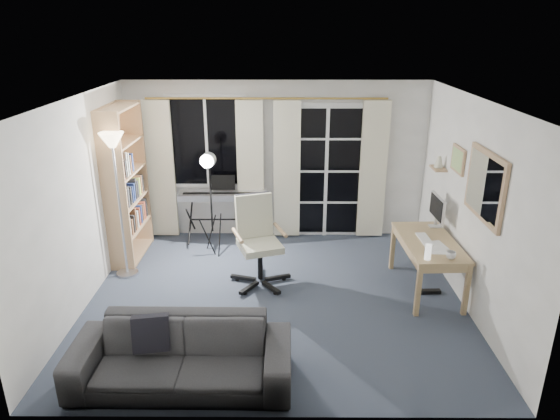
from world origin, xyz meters
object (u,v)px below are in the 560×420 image
object	(u,v)px
studio_light	(209,172)
desk	(429,247)
office_chair	(257,232)
monitor	(437,208)
sofa	(180,346)
torchiere_lamp	(114,163)
mug	(451,254)
keyboard_piano	(223,197)
bookshelf	(122,188)

from	to	relation	value
studio_light	desk	size ratio (longest dim) A/B	1.21
office_chair	monitor	distance (m)	2.34
desk	sofa	distance (m)	3.25
torchiere_lamp	studio_light	distance (m)	1.27
desk	mug	distance (m)	0.53
keyboard_piano	office_chair	world-z (taller)	office_chair
torchiere_lamp	studio_light	xyz separation A→B (m)	(1.07, 0.62, -0.30)
studio_light	mug	size ratio (longest dim) A/B	14.07
mug	sofa	distance (m)	3.11
office_chair	mug	distance (m)	2.35
bookshelf	desk	bearing A→B (deg)	-12.68
bookshelf	studio_light	size ratio (longest dim) A/B	1.39
bookshelf	torchiere_lamp	xyz separation A→B (m)	(0.13, -0.58, 0.52)
desk	office_chair	bearing A→B (deg)	170.94
bookshelf	monitor	world-z (taller)	bookshelf
office_chair	sofa	size ratio (longest dim) A/B	0.57
sofa	bookshelf	bearing A→B (deg)	115.76
office_chair	mug	bearing A→B (deg)	-38.16
monitor	sofa	distance (m)	3.70
torchiere_lamp	mug	xyz separation A→B (m)	(3.98, -0.89, -0.82)
desk	mug	bearing A→B (deg)	-80.85
studio_light	monitor	bearing A→B (deg)	-2.34
monitor	sofa	world-z (taller)	monitor
keyboard_piano	mug	distance (m)	3.43
torchiere_lamp	mug	size ratio (longest dim) A/B	17.43
keyboard_piano	mug	xyz separation A→B (m)	(2.79, -1.99, 0.00)
bookshelf	desk	xyz separation A→B (m)	(4.01, -0.97, -0.44)
desk	monitor	bearing A→B (deg)	64.21
desk	monitor	distance (m)	0.60
torchiere_lamp	mug	distance (m)	4.16
torchiere_lamp	keyboard_piano	world-z (taller)	torchiere_lamp
mug	keyboard_piano	bearing A→B (deg)	144.45
keyboard_piano	office_chair	bearing A→B (deg)	-66.36
mug	bookshelf	bearing A→B (deg)	160.32
bookshelf	keyboard_piano	size ratio (longest dim) A/B	1.63
torchiere_lamp	desk	size ratio (longest dim) A/B	1.50
bookshelf	sofa	world-z (taller)	bookshelf
monitor	bookshelf	bearing A→B (deg)	170.80
torchiere_lamp	mug	bearing A→B (deg)	-12.66
torchiere_lamp	studio_light	world-z (taller)	torchiere_lamp
keyboard_piano	desk	xyz separation A→B (m)	(2.69, -1.49, -0.14)
bookshelf	desk	distance (m)	4.15
bookshelf	office_chair	size ratio (longest dim) A/B	1.89
studio_light	torchiere_lamp	bearing A→B (deg)	-141.80
bookshelf	monitor	bearing A→B (deg)	-6.13
studio_light	office_chair	size ratio (longest dim) A/B	1.36
keyboard_piano	sofa	xyz separation A→B (m)	(-0.04, -3.25, -0.33)
torchiere_lamp	keyboard_piano	distance (m)	1.81
office_chair	mug	size ratio (longest dim) A/B	10.36
studio_light	sofa	xyz separation A→B (m)	(0.08, -2.76, -0.85)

